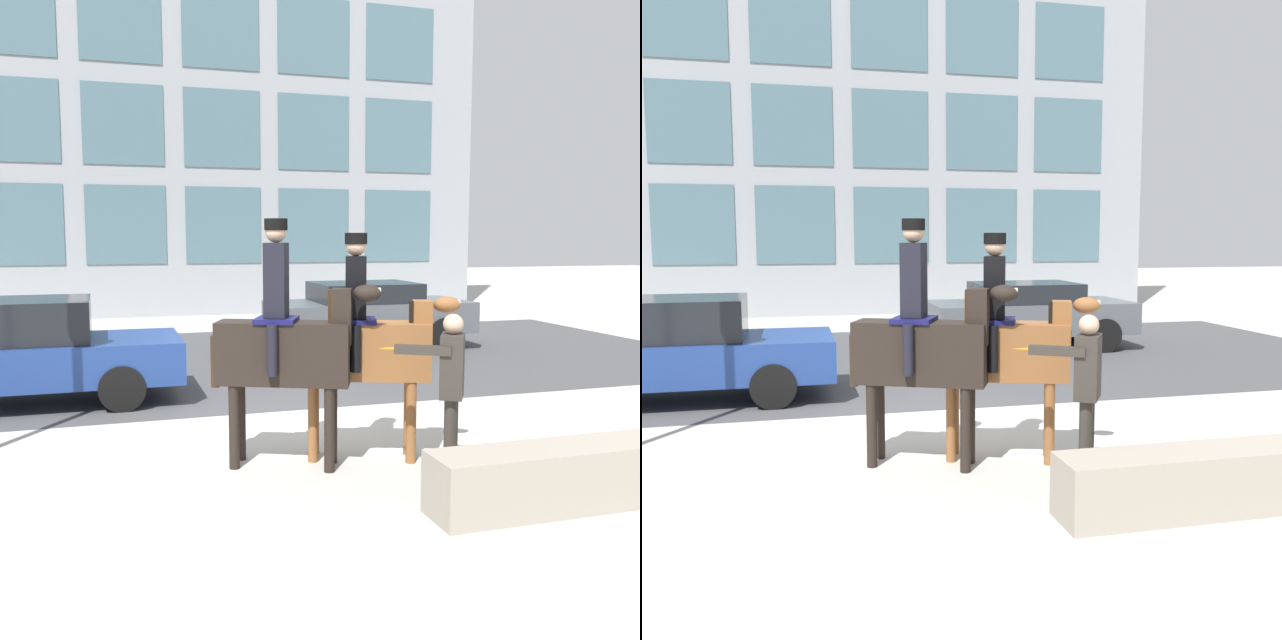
# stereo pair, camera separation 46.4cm
# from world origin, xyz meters

# --- Properties ---
(ground_plane) EXTENTS (80.00, 80.00, 0.00)m
(ground_plane) POSITION_xyz_m (0.00, 0.00, 0.00)
(ground_plane) COLOR #B2AFA8
(road_surface) EXTENTS (19.54, 8.50, 0.01)m
(road_surface) POSITION_xyz_m (0.00, 4.75, 0.00)
(road_surface) COLOR #444447
(road_surface) RESTS_ON ground_plane
(office_building_facade) EXTENTS (19.54, 0.33, 16.35)m
(office_building_facade) POSITION_xyz_m (-0.00, 12.99, 8.19)
(office_building_facade) COLOR #93999E
(office_building_facade) RESTS_ON ground_plane
(mounted_horse_lead) EXTENTS (1.70, 0.97, 2.61)m
(mounted_horse_lead) POSITION_xyz_m (-0.35, -1.79, 1.31)
(mounted_horse_lead) COLOR black
(mounted_horse_lead) RESTS_ON ground_plane
(mounted_horse_companion) EXTENTS (1.80, 0.89, 2.46)m
(mounted_horse_companion) POSITION_xyz_m (0.53, -1.78, 1.26)
(mounted_horse_companion) COLOR brown
(mounted_horse_companion) RESTS_ON ground_plane
(pedestrian_bystander) EXTENTS (0.91, 0.46, 1.67)m
(pedestrian_bystander) POSITION_xyz_m (1.09, -2.68, 0.98)
(pedestrian_bystander) COLOR #332D28
(pedestrian_bystander) RESTS_ON ground_plane
(street_car_near_lane) EXTENTS (4.65, 1.87, 1.53)m
(street_car_near_lane) POSITION_xyz_m (-3.43, 2.00, 0.79)
(street_car_near_lane) COLOR navy
(street_car_near_lane) RESTS_ON ground_plane
(street_car_far_lane) EXTENTS (4.32, 2.01, 1.43)m
(street_car_far_lane) POSITION_xyz_m (3.33, 5.46, 0.77)
(street_car_far_lane) COLOR #51565B
(street_car_far_lane) RESTS_ON ground_plane
(planter_ledge) EXTENTS (2.45, 0.56, 0.56)m
(planter_ledge) POSITION_xyz_m (1.70, -3.65, 0.28)
(planter_ledge) COLOR #9E9384
(planter_ledge) RESTS_ON ground_plane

